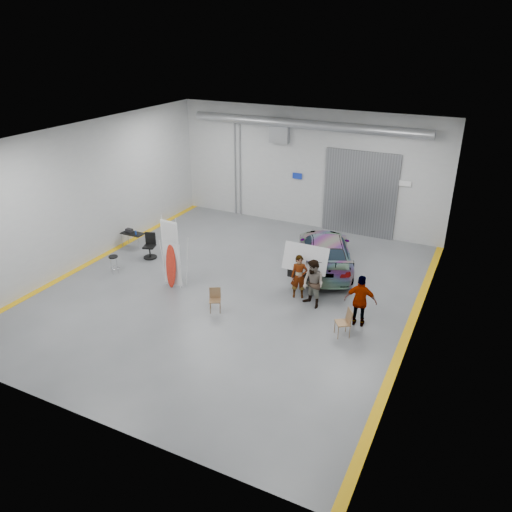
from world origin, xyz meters
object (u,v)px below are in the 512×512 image
at_px(sedan_car, 325,251).
at_px(office_chair, 150,247).
at_px(person_c, 361,301).
at_px(shop_stool, 114,265).
at_px(surfboard_display, 171,259).
at_px(folding_chair_far, 342,328).
at_px(person_a, 299,277).
at_px(folding_chair_near, 215,304).
at_px(work_table, 132,233).
at_px(person_b, 313,284).

xyz_separation_m(sedan_car, office_chair, (-7.37, -2.47, -0.26)).
xyz_separation_m(person_c, shop_stool, (-10.37, -0.59, -0.56)).
bearing_deg(surfboard_display, folding_chair_far, 1.77).
bearing_deg(folding_chair_far, person_a, -163.05).
relative_size(sedan_car, office_chair, 4.65).
height_order(surfboard_display, shop_stool, surfboard_display).
relative_size(person_a, office_chair, 1.54).
xyz_separation_m(sedan_car, shop_stool, (-7.78, -4.45, -0.37)).
height_order(surfboard_display, folding_chair_near, surfboard_display).
distance_m(work_table, office_chair, 1.68).
bearing_deg(sedan_car, folding_chair_near, 43.30).
bearing_deg(work_table, person_b, -8.98).
relative_size(sedan_car, shop_stool, 6.67).
bearing_deg(folding_chair_near, sedan_car, 37.39).
bearing_deg(folding_chair_near, person_b, 3.50).
distance_m(person_c, shop_stool, 10.40).
bearing_deg(person_a, sedan_car, 67.49).
bearing_deg(person_c, person_a, -26.36).
distance_m(surfboard_display, office_chair, 3.23).
xyz_separation_m(person_b, folding_chair_near, (-3.06, -1.90, -0.66)).
distance_m(sedan_car, folding_chair_far, 5.29).
distance_m(person_a, person_c, 2.79).
xyz_separation_m(sedan_car, person_b, (0.68, -3.36, 0.17)).
xyz_separation_m(surfboard_display, shop_stool, (-2.93, -0.08, -0.82)).
relative_size(surfboard_display, office_chair, 2.63).
distance_m(person_b, person_c, 1.97).
xyz_separation_m(person_c, folding_chair_far, (-0.32, -0.90, -0.65)).
bearing_deg(office_chair, sedan_car, 0.76).
distance_m(shop_stool, work_table, 2.85).
relative_size(sedan_car, folding_chair_near, 6.03).
xyz_separation_m(sedan_car, person_c, (2.59, -3.86, 0.19)).
distance_m(folding_chair_near, shop_stool, 5.47).
height_order(sedan_car, folding_chair_near, sedan_car).
bearing_deg(shop_stool, person_a, 11.09).
xyz_separation_m(folding_chair_near, shop_stool, (-5.41, 0.81, 0.12)).
distance_m(sedan_car, person_a, 2.93).
distance_m(person_b, folding_chair_near, 3.66).
xyz_separation_m(person_a, person_b, (0.72, -0.43, 0.06)).
xyz_separation_m(surfboard_display, work_table, (-4.06, 2.52, -0.52)).
bearing_deg(folding_chair_far, office_chair, -138.02).
bearing_deg(work_table, shop_stool, -66.42).
relative_size(sedan_car, work_table, 4.80).
height_order(person_b, office_chair, person_b).
bearing_deg(sedan_car, person_b, 79.11).
height_order(person_c, folding_chair_far, person_c).
height_order(surfboard_display, folding_chair_far, surfboard_display).
xyz_separation_m(folding_chair_far, shop_stool, (-10.05, 0.31, 0.09)).
distance_m(surfboard_display, folding_chair_near, 2.80).
distance_m(person_c, office_chair, 10.07).
distance_m(surfboard_display, shop_stool, 3.04).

